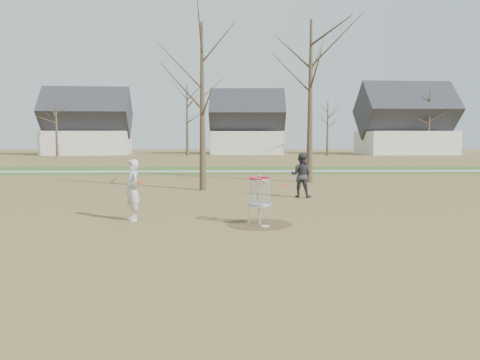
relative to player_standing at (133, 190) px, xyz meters
name	(u,v)px	position (x,y,z in m)	size (l,w,h in m)	color
ground	(260,224)	(3.63, -0.69, -0.89)	(160.00, 160.00, 0.00)	brown
green_band	(239,170)	(3.63, 20.31, -0.88)	(160.00, 8.00, 0.01)	#2D5119
footpath	(240,171)	(3.63, 19.31, -0.87)	(160.00, 1.50, 0.01)	#9E9E99
dirt_circle	(260,224)	(3.63, -0.69, -0.88)	(1.80, 1.80, 0.01)	#47331E
player_standing	(133,190)	(0.00, 0.00, 0.00)	(0.65, 0.42, 1.77)	silver
player_throwing	(301,175)	(5.71, 5.12, 0.00)	(0.86, 0.67, 1.78)	#2E2D32
disc_grounded	(265,226)	(3.75, -1.06, -0.87)	(0.22, 0.22, 0.02)	white
discs_in_play	(223,184)	(2.59, 1.18, 0.06)	(4.69, 2.90, 0.37)	#FF400D
disc_golf_basket	(260,192)	(3.63, -0.69, 0.03)	(0.64, 0.64, 1.35)	#9EA3AD
bare_trees	(253,108)	(5.40, 35.10, 4.46)	(52.62, 44.98, 9.00)	#382B1E
houses_row	(264,129)	(7.94, 51.87, 2.64)	(56.51, 10.01, 7.26)	silver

